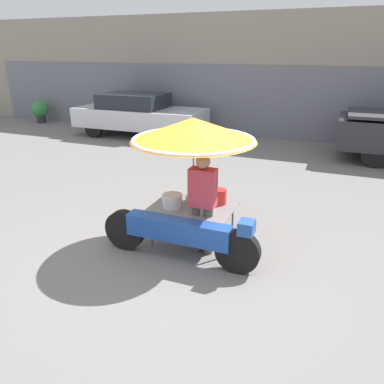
{
  "coord_description": "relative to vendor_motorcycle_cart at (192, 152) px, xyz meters",
  "views": [
    {
      "loc": [
        1.95,
        -4.48,
        2.86
      ],
      "look_at": [
        -0.0,
        0.41,
        0.86
      ],
      "focal_mm": 35.0,
      "sensor_mm": 36.0,
      "label": 1
    }
  ],
  "objects": [
    {
      "name": "parked_car",
      "position": [
        -4.68,
        6.71,
        -0.72
      ],
      "size": [
        4.54,
        1.83,
        1.47
      ],
      "color": "black",
      "rests_on": "ground"
    },
    {
      "name": "ground_plane",
      "position": [
        -0.0,
        -0.39,
        -1.49
      ],
      "size": [
        36.0,
        36.0,
        0.0
      ],
      "primitive_type": "plane",
      "color": "slate"
    },
    {
      "name": "shopfront_building",
      "position": [
        -0.0,
        9.05,
        0.52
      ],
      "size": [
        28.0,
        2.06,
        4.05
      ],
      "color": "gray",
      "rests_on": "ground"
    },
    {
      "name": "vendor_person",
      "position": [
        0.24,
        -0.18,
        -0.65
      ],
      "size": [
        0.38,
        0.22,
        1.52
      ],
      "color": "#4C473D",
      "rests_on": "ground"
    },
    {
      "name": "potted_plant",
      "position": [
        -9.81,
        7.45,
        -0.97
      ],
      "size": [
        0.68,
        0.68,
        0.9
      ],
      "color": "#2D2D33",
      "rests_on": "ground"
    },
    {
      "name": "vendor_motorcycle_cart",
      "position": [
        0.0,
        0.0,
        0.0
      ],
      "size": [
        2.38,
        1.84,
        1.97
      ],
      "color": "black",
      "rests_on": "ground"
    }
  ]
}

